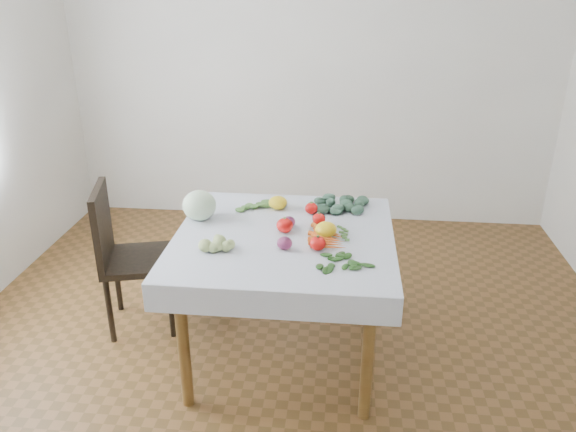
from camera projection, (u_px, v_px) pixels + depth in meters
The scene contains 19 objects.
ground at pixel (284, 354), 3.20m from camera, with size 4.00×4.00×0.00m, color brown.
back_wall at pixel (311, 61), 4.48m from camera, with size 4.00×0.04×2.70m, color white.
table at pixel (284, 252), 2.94m from camera, with size 1.00×1.00×0.75m.
tablecloth at pixel (284, 235), 2.90m from camera, with size 1.12×1.12×0.01m, color white.
chair at pixel (123, 249), 3.28m from camera, with size 0.49×0.49×0.90m.
cabbage at pixel (199, 205), 3.05m from camera, with size 0.18×0.18×0.16m, color beige.
tomato_a at pixel (319, 219), 3.00m from camera, with size 0.07×0.07×0.06m, color red.
tomato_b at pixel (311, 208), 3.14m from camera, with size 0.07×0.07×0.06m, color red.
tomato_c at pixel (285, 225), 2.91m from camera, with size 0.09×0.09×0.08m, color red.
tomato_d at pixel (318, 243), 2.73m from camera, with size 0.08×0.08×0.07m, color red.
heirloom_back at pixel (278, 203), 3.20m from camera, with size 0.11×0.11×0.07m, color yellow.
heirloom_front at pixel (326, 229), 2.87m from camera, with size 0.11×0.11×0.08m, color yellow.
onion_a at pixel (289, 222), 2.97m from camera, with size 0.07×0.07×0.06m, color #54183A.
onion_b at pixel (285, 243), 2.73m from camera, with size 0.08×0.08×0.06m, color #54183A.
tomatillo_cluster at pixel (218, 245), 2.73m from camera, with size 0.15×0.14×0.05m.
carrot_bunch at pixel (327, 238), 2.83m from camera, with size 0.18×0.28×0.03m.
kale_bunch at pixel (338, 205), 3.22m from camera, with size 0.33×0.27×0.04m.
basil_bunch at pixel (343, 265), 2.58m from camera, with size 0.26×0.21×0.01m.
dill_bunch at pixel (255, 204), 3.24m from camera, with size 0.23×0.17×0.02m.
Camera 1 is at (0.29, -2.60, 2.00)m, focal length 35.00 mm.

